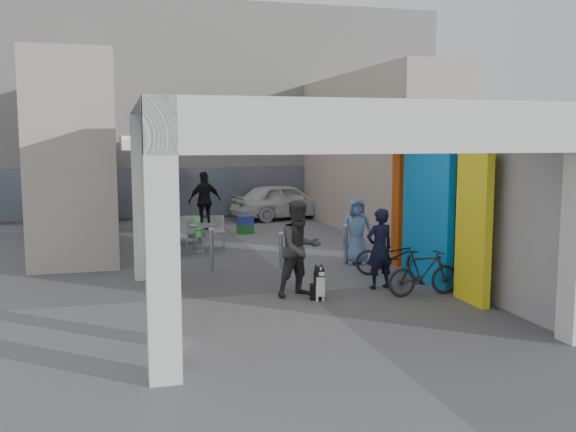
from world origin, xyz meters
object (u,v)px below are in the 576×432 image
object	(u,v)px
bicycle_front	(394,256)
white_van	(284,201)
produce_stand	(184,233)
man_back_turned	(300,248)
man_elderly	(357,231)
man_with_dog	(380,249)
bicycle_rear	(424,273)
border_collie	(318,285)
cafe_set	(197,239)
man_crates	(205,201)

from	to	relation	value
bicycle_front	white_van	world-z (taller)	white_van
produce_stand	white_van	xyz separation A→B (m)	(4.15, 4.62, 0.37)
man_back_turned	man_elderly	xyz separation A→B (m)	(2.18, 2.69, -0.13)
man_with_dog	man_elderly	xyz separation A→B (m)	(0.48, 2.51, -0.02)
bicycle_rear	border_collie	bearing A→B (deg)	82.31
bicycle_rear	produce_stand	bearing A→B (deg)	25.85
cafe_set	man_back_turned	bearing A→B (deg)	-76.55
border_collie	man_elderly	size ratio (longest dim) A/B	0.43
produce_stand	man_with_dog	distance (m)	7.36
produce_stand	man_elderly	bearing A→B (deg)	-48.35
man_elderly	bicycle_front	world-z (taller)	man_elderly
man_back_turned	bicycle_front	bearing A→B (deg)	9.69
cafe_set	man_elderly	world-z (taller)	man_elderly
border_collie	white_van	bearing A→B (deg)	94.11
man_elderly	white_van	world-z (taller)	man_elderly
man_back_turned	bicycle_rear	bearing A→B (deg)	-31.00
produce_stand	bicycle_front	world-z (taller)	bicycle_front
produce_stand	border_collie	distance (m)	7.36
bicycle_front	man_elderly	bearing A→B (deg)	30.22
border_collie	bicycle_front	size ratio (longest dim) A/B	0.41
white_van	man_with_dog	bearing A→B (deg)	162.43
man_with_dog	border_collie	bearing A→B (deg)	11.32
bicycle_front	bicycle_rear	bearing A→B (deg)	-168.11
man_with_dog	man_elderly	size ratio (longest dim) A/B	1.02
cafe_set	man_with_dog	xyz separation A→B (m)	(3.00, -5.27, 0.49)
white_van	border_collie	bearing A→B (deg)	155.71
cafe_set	border_collie	xyz separation A→B (m)	(1.55, -5.81, -0.04)
bicycle_rear	cafe_set	bearing A→B (deg)	29.35
bicycle_rear	man_with_dog	bearing A→B (deg)	35.93
man_elderly	white_van	distance (m)	8.73
man_back_turned	white_van	xyz separation A→B (m)	(2.64, 11.40, -0.25)
man_with_dog	man_crates	size ratio (longest dim) A/B	0.85
border_collie	man_back_turned	size ratio (longest dim) A/B	0.37
produce_stand	border_collie	xyz separation A→B (m)	(1.76, -7.15, -0.02)
man_with_dog	man_elderly	distance (m)	2.55
man_back_turned	man_elderly	world-z (taller)	man_back_turned
man_crates	white_van	world-z (taller)	man_crates
man_crates	bicycle_rear	xyz separation A→B (m)	(2.85, -9.88, -0.51)
man_crates	man_with_dog	bearing A→B (deg)	88.78
produce_stand	bicycle_rear	world-z (taller)	bicycle_rear
cafe_set	produce_stand	bearing A→B (deg)	98.71
man_with_dog	man_elderly	world-z (taller)	man_with_dog
produce_stand	man_with_dog	bearing A→B (deg)	-64.45
white_van	bicycle_rear	bearing A→B (deg)	165.52
man_with_dog	white_van	world-z (taller)	man_with_dog
border_collie	bicycle_rear	bearing A→B (deg)	9.32
man_elderly	man_crates	world-z (taller)	man_crates
cafe_set	bicycle_front	xyz separation A→B (m)	(3.79, -4.22, 0.13)
man_back_turned	white_van	world-z (taller)	man_back_turned
man_elderly	man_crates	bearing A→B (deg)	126.70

